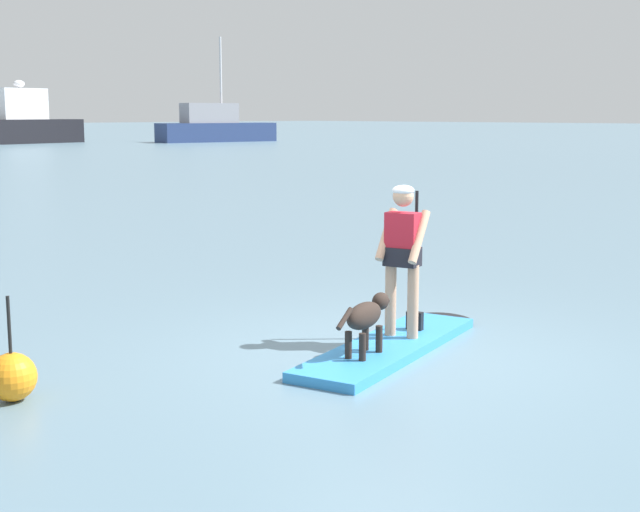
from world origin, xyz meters
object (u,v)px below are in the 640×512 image
at_px(moored_boat_starboard, 215,127).
at_px(paddleboard, 398,342).
at_px(moored_boat_outer, 26,123).
at_px(person_paddler, 403,250).
at_px(dog, 366,316).
at_px(marker_buoy, 12,377).

bearing_deg(moored_boat_starboard, paddleboard, -127.52).
height_order(moored_boat_outer, moored_boat_starboard, moored_boat_starboard).
distance_m(person_paddler, dog, 1.00).
bearing_deg(moored_boat_outer, moored_boat_starboard, -31.88).
height_order(person_paddler, moored_boat_starboard, moored_boat_starboard).
xyz_separation_m(person_paddler, dog, (-0.81, -0.20, -0.55)).
bearing_deg(marker_buoy, dog, -25.55).
xyz_separation_m(paddleboard, moored_boat_starboard, (42.08, 54.81, 1.21)).
relative_size(dog, marker_buoy, 1.13).
height_order(paddleboard, marker_buoy, marker_buoy).
xyz_separation_m(moored_boat_starboard, marker_buoy, (-45.79, -53.56, -1.04)).
xyz_separation_m(paddleboard, dog, (-0.72, -0.18, 0.43)).
distance_m(person_paddler, moored_boat_outer, 69.27).
bearing_deg(marker_buoy, person_paddler, -17.89).
bearing_deg(person_paddler, moored_boat_outer, 65.43).
bearing_deg(person_paddler, moored_boat_starboard, 52.53).
bearing_deg(paddleboard, moored_boat_starboard, 52.48).
relative_size(dog, moored_boat_outer, 0.11).
xyz_separation_m(person_paddler, moored_boat_starboard, (41.99, 54.79, 0.23)).
xyz_separation_m(paddleboard, moored_boat_outer, (28.89, 63.01, 1.62)).
distance_m(moored_boat_outer, moored_boat_starboard, 15.54).
height_order(dog, moored_boat_outer, moored_boat_outer).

